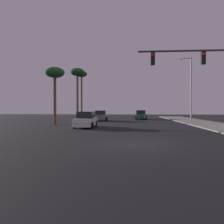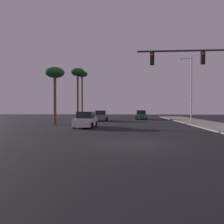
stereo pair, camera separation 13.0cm
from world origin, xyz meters
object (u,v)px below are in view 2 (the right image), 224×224
(traffic_light_mast, at_px, (209,71))
(palm_tree_near, at_px, (55,75))
(palm_tree_far, at_px, (82,77))
(street_lamp, at_px, (190,86))
(palm_tree_mid, at_px, (78,75))
(car_white, at_px, (86,120))
(car_grey, at_px, (101,116))
(car_green, at_px, (141,115))

(traffic_light_mast, bearing_deg, palm_tree_near, 145.37)
(traffic_light_mast, bearing_deg, palm_tree_far, 117.51)
(street_lamp, relative_size, palm_tree_mid, 1.02)
(car_white, distance_m, palm_tree_mid, 15.86)
(traffic_light_mast, xyz_separation_m, palm_tree_far, (-15.79, 30.31, 4.06))
(palm_tree_far, distance_m, palm_tree_near, 20.19)
(palm_tree_near, bearing_deg, palm_tree_far, 92.46)
(traffic_light_mast, bearing_deg, palm_tree_mid, 125.32)
(traffic_light_mast, height_order, street_lamp, street_lamp)
(palm_tree_near, bearing_deg, street_lamp, 14.06)
(car_grey, bearing_deg, traffic_light_mast, 116.48)
(car_white, bearing_deg, street_lamp, -146.47)
(palm_tree_far, relative_size, palm_tree_near, 1.41)
(car_white, xyz_separation_m, palm_tree_mid, (-4.06, 13.67, 6.94))
(car_grey, relative_size, traffic_light_mast, 0.59)
(street_lamp, height_order, palm_tree_mid, street_lamp)
(car_green, distance_m, traffic_light_mast, 24.88)
(car_grey, height_order, street_lamp, street_lamp)
(car_white, relative_size, palm_tree_mid, 0.49)
(car_grey, bearing_deg, street_lamp, 160.27)
(street_lamp, bearing_deg, car_green, 123.07)
(car_white, xyz_separation_m, traffic_light_mast, (10.33, -6.64, 3.97))
(palm_tree_mid, xyz_separation_m, palm_tree_near, (-0.54, -10.00, -1.53))
(palm_tree_mid, bearing_deg, traffic_light_mast, -54.68)
(palm_tree_near, bearing_deg, car_white, -38.61)
(palm_tree_mid, bearing_deg, palm_tree_far, 97.95)
(car_white, bearing_deg, car_green, -109.48)
(car_grey, distance_m, palm_tree_near, 11.19)
(car_grey, distance_m, traffic_light_mast, 21.88)
(palm_tree_far, bearing_deg, palm_tree_mid, -82.05)
(car_green, height_order, palm_tree_far, palm_tree_far)
(street_lamp, bearing_deg, car_grey, 162.26)
(street_lamp, bearing_deg, palm_tree_far, 140.04)
(palm_tree_mid, bearing_deg, street_lamp, -17.94)
(car_grey, height_order, car_green, same)
(car_white, bearing_deg, traffic_light_mast, 149.07)
(car_green, bearing_deg, car_white, 70.10)
(palm_tree_near, bearing_deg, car_green, 50.65)
(street_lamp, distance_m, palm_tree_near, 18.29)
(car_grey, relative_size, palm_tree_far, 0.43)
(car_white, height_order, street_lamp, street_lamp)
(palm_tree_mid, relative_size, palm_tree_near, 1.24)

